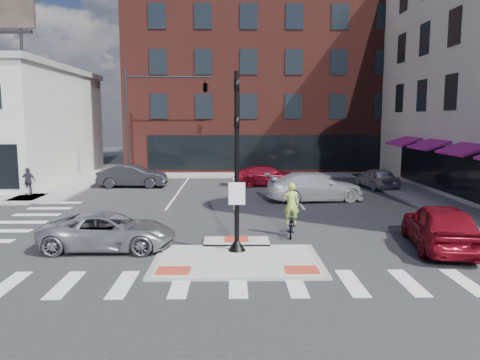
{
  "coord_description": "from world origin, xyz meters",
  "views": [
    {
      "loc": [
        -0.16,
        -15.06,
        4.6
      ],
      "look_at": [
        0.18,
        4.44,
        2.0
      ],
      "focal_mm": 35.0,
      "sensor_mm": 36.0,
      "label": 1
    }
  ],
  "objects_px": {
    "white_pickup": "(315,187)",
    "bg_car_silver": "(377,178)",
    "bg_car_red": "(269,176)",
    "cyclist": "(291,218)",
    "red_sedan": "(440,226)",
    "silver_suv": "(109,231)",
    "pedestrian_b": "(28,181)",
    "bg_car_dark": "(133,176)"
  },
  "relations": [
    {
      "from": "silver_suv",
      "to": "bg_car_dark",
      "type": "bearing_deg",
      "value": 9.01
    },
    {
      "from": "bg_car_red",
      "to": "white_pickup",
      "type": "bearing_deg",
      "value": -161.42
    },
    {
      "from": "bg_car_red",
      "to": "cyclist",
      "type": "distance_m",
      "value": 13.68
    },
    {
      "from": "bg_car_red",
      "to": "cyclist",
      "type": "relative_size",
      "value": 2.26
    },
    {
      "from": "bg_car_dark",
      "to": "bg_car_silver",
      "type": "distance_m",
      "value": 16.19
    },
    {
      "from": "white_pickup",
      "to": "bg_car_red",
      "type": "bearing_deg",
      "value": 10.2
    },
    {
      "from": "white_pickup",
      "to": "pedestrian_b",
      "type": "bearing_deg",
      "value": 75.62
    },
    {
      "from": "white_pickup",
      "to": "bg_car_silver",
      "type": "relative_size",
      "value": 1.37
    },
    {
      "from": "red_sedan",
      "to": "pedestrian_b",
      "type": "relative_size",
      "value": 3.01
    },
    {
      "from": "bg_car_dark",
      "to": "bg_car_silver",
      "type": "relative_size",
      "value": 1.14
    },
    {
      "from": "silver_suv",
      "to": "bg_car_red",
      "type": "relative_size",
      "value": 0.97
    },
    {
      "from": "bg_car_dark",
      "to": "bg_car_silver",
      "type": "xyz_separation_m",
      "value": [
        16.17,
        -0.67,
        -0.07
      ]
    },
    {
      "from": "white_pickup",
      "to": "bg_car_silver",
      "type": "bearing_deg",
      "value": -55.52
    },
    {
      "from": "silver_suv",
      "to": "pedestrian_b",
      "type": "relative_size",
      "value": 2.89
    },
    {
      "from": "red_sedan",
      "to": "cyclist",
      "type": "distance_m",
      "value": 5.38
    },
    {
      "from": "silver_suv",
      "to": "white_pickup",
      "type": "relative_size",
      "value": 0.85
    },
    {
      "from": "bg_car_dark",
      "to": "bg_car_red",
      "type": "bearing_deg",
      "value": -85.03
    },
    {
      "from": "silver_suv",
      "to": "bg_car_silver",
      "type": "distance_m",
      "value": 19.88
    },
    {
      "from": "cyclist",
      "to": "pedestrian_b",
      "type": "xyz_separation_m",
      "value": [
        -14.14,
        9.2,
        0.24
      ]
    },
    {
      "from": "white_pickup",
      "to": "cyclist",
      "type": "height_order",
      "value": "cyclist"
    },
    {
      "from": "silver_suv",
      "to": "bg_car_dark",
      "type": "relative_size",
      "value": 1.03
    },
    {
      "from": "silver_suv",
      "to": "pedestrian_b",
      "type": "distance_m",
      "value": 13.27
    },
    {
      "from": "bg_car_dark",
      "to": "pedestrian_b",
      "type": "xyz_separation_m",
      "value": [
        -5.21,
        -3.96,
        0.21
      ]
    },
    {
      "from": "silver_suv",
      "to": "red_sedan",
      "type": "distance_m",
      "value": 11.68
    },
    {
      "from": "red_sedan",
      "to": "bg_car_silver",
      "type": "relative_size",
      "value": 1.22
    },
    {
      "from": "bg_car_red",
      "to": "cyclist",
      "type": "bearing_deg",
      "value": 178.16
    },
    {
      "from": "silver_suv",
      "to": "bg_car_dark",
      "type": "height_order",
      "value": "bg_car_dark"
    },
    {
      "from": "bg_car_red",
      "to": "pedestrian_b",
      "type": "relative_size",
      "value": 2.98
    },
    {
      "from": "white_pickup",
      "to": "silver_suv",
      "type": "bearing_deg",
      "value": 127.31
    },
    {
      "from": "bg_car_dark",
      "to": "pedestrian_b",
      "type": "distance_m",
      "value": 6.55
    },
    {
      "from": "red_sedan",
      "to": "white_pickup",
      "type": "height_order",
      "value": "red_sedan"
    },
    {
      "from": "bg_car_silver",
      "to": "pedestrian_b",
      "type": "distance_m",
      "value": 21.64
    },
    {
      "from": "red_sedan",
      "to": "bg_car_red",
      "type": "xyz_separation_m",
      "value": [
        -4.83,
        15.58,
        -0.13
      ]
    },
    {
      "from": "red_sedan",
      "to": "bg_car_silver",
      "type": "xyz_separation_m",
      "value": [
        2.21,
        14.4,
        -0.15
      ]
    },
    {
      "from": "bg_car_silver",
      "to": "red_sedan",
      "type": "bearing_deg",
      "value": 72.15
    },
    {
      "from": "white_pickup",
      "to": "bg_car_dark",
      "type": "distance_m",
      "value": 12.48
    },
    {
      "from": "red_sedan",
      "to": "cyclist",
      "type": "relative_size",
      "value": 2.29
    },
    {
      "from": "bg_car_dark",
      "to": "cyclist",
      "type": "relative_size",
      "value": 2.14
    },
    {
      "from": "silver_suv",
      "to": "cyclist",
      "type": "distance_m",
      "value": 6.87
    },
    {
      "from": "silver_suv",
      "to": "bg_car_silver",
      "type": "bearing_deg",
      "value": -44.01
    },
    {
      "from": "silver_suv",
      "to": "cyclist",
      "type": "xyz_separation_m",
      "value": [
        6.64,
        1.74,
        0.07
      ]
    },
    {
      "from": "red_sedan",
      "to": "bg_car_dark",
      "type": "xyz_separation_m",
      "value": [
        -13.96,
        15.07,
        -0.08
      ]
    }
  ]
}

